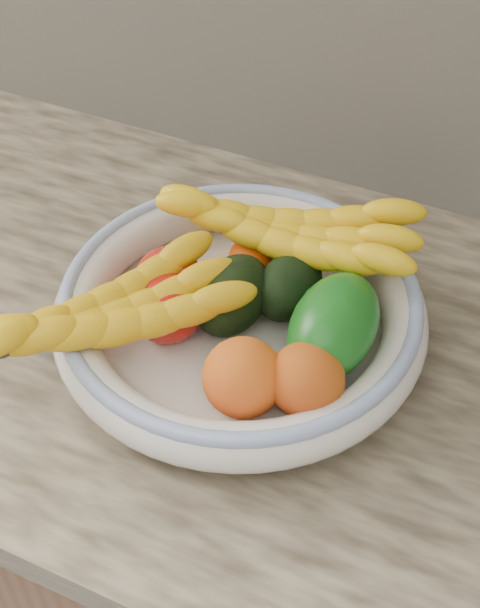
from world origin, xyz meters
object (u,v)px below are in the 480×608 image
at_px(fruit_bowl, 240,312).
at_px(banana_bunch_back, 285,237).
at_px(banana_bunch_front, 110,319).
at_px(green_mango, 334,326).

relative_size(fruit_bowl, banana_bunch_back, 1.29).
height_order(fruit_bowl, banana_bunch_front, banana_bunch_front).
relative_size(banana_bunch_back, banana_bunch_front, 1.01).
bearing_deg(banana_bunch_back, fruit_bowl, -108.46).
bearing_deg(banana_bunch_back, banana_bunch_front, -131.54).
bearing_deg(fruit_bowl, banana_bunch_front, -136.54).
xyz_separation_m(green_mango, banana_bunch_back, (-0.09, 0.09, 0.01)).
height_order(green_mango, banana_bunch_front, green_mango).
bearing_deg(banana_bunch_front, banana_bunch_back, 3.50).
height_order(fruit_bowl, green_mango, green_mango).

